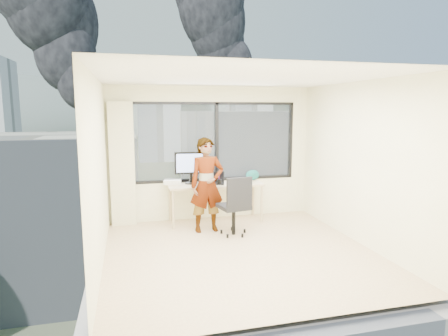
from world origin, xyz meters
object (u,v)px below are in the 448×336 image
object	(u,v)px
desk	(216,203)
monitor	(191,167)
laptop	(216,179)
handbag	(252,175)
chair	(234,205)
game_console	(173,182)
person	(207,185)

from	to	relation	value
desk	monitor	size ratio (longest dim) A/B	2.91
monitor	laptop	size ratio (longest dim) A/B	1.83
handbag	desk	bearing A→B (deg)	-163.91
desk	monitor	bearing A→B (deg)	164.06
chair	game_console	world-z (taller)	chair
desk	chair	size ratio (longest dim) A/B	1.69
desk	game_console	bearing A→B (deg)	165.71
laptop	handbag	xyz separation A→B (m)	(0.81, 0.21, -0.00)
chair	game_console	size ratio (longest dim) A/B	3.30
person	monitor	distance (m)	0.71
chair	monitor	bearing A→B (deg)	110.71
laptop	person	bearing A→B (deg)	-103.05
person	laptop	xyz separation A→B (m)	(0.27, 0.49, 0.02)
chair	person	xyz separation A→B (m)	(-0.41, 0.31, 0.31)
monitor	game_console	size ratio (longest dim) A/B	1.92
chair	monitor	distance (m)	1.25
person	handbag	size ratio (longest dim) A/B	6.22
desk	person	distance (m)	0.75
chair	handbag	world-z (taller)	chair
laptop	monitor	bearing A→B (deg)	175.32
desk	handbag	xyz separation A→B (m)	(0.80, 0.17, 0.48)
game_console	chair	bearing A→B (deg)	-36.81
handbag	game_console	bearing A→B (deg)	-177.17
person	game_console	world-z (taller)	person
chair	monitor	size ratio (longest dim) A/B	1.72
chair	monitor	xyz separation A→B (m)	(-0.58, 0.97, 0.53)
monitor	handbag	world-z (taller)	monitor
monitor	laptop	distance (m)	0.52
handbag	person	bearing A→B (deg)	-143.16
desk	person	xyz separation A→B (m)	(-0.28, -0.52, 0.46)
desk	person	bearing A→B (deg)	-117.87
person	monitor	bearing A→B (deg)	100.76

